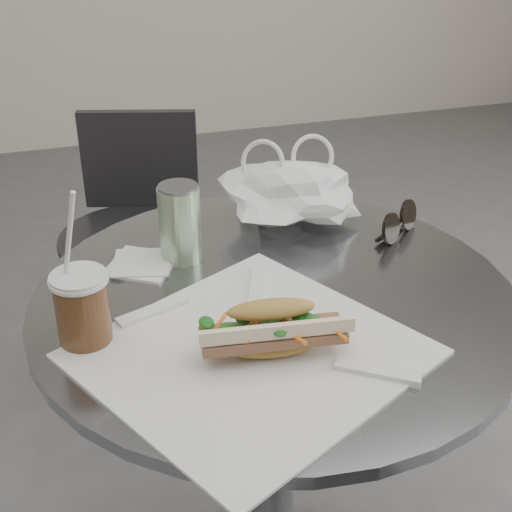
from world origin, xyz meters
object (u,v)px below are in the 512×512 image
object	(u,v)px
banh_mi	(272,330)
drink_can	(180,223)
cafe_table	(273,426)
sunglasses	(398,224)
chair_far	(142,275)
iced_coffee	(82,307)

from	to	relation	value
banh_mi	drink_can	size ratio (longest dim) A/B	1.87
cafe_table	drink_can	xyz separation A→B (m)	(-0.12, 0.15, 0.34)
cafe_table	drink_can	distance (m)	0.39
cafe_table	sunglasses	distance (m)	0.42
banh_mi	sunglasses	size ratio (longest dim) A/B	2.22
cafe_table	sunglasses	xyz separation A→B (m)	(0.27, 0.13, 0.30)
cafe_table	chair_far	distance (m)	0.82
iced_coffee	sunglasses	bearing A→B (deg)	16.68
banh_mi	drink_can	distance (m)	0.31
banh_mi	drink_can	bearing A→B (deg)	108.70
chair_far	iced_coffee	world-z (taller)	iced_coffee
chair_far	drink_can	size ratio (longest dim) A/B	5.65
cafe_table	sunglasses	bearing A→B (deg)	24.82
iced_coffee	banh_mi	bearing A→B (deg)	-23.71
banh_mi	iced_coffee	size ratio (longest dim) A/B	1.07
iced_coffee	sunglasses	distance (m)	0.59
iced_coffee	drink_can	distance (m)	0.26
iced_coffee	drink_can	xyz separation A→B (m)	(0.18, 0.20, 0.01)
cafe_table	sunglasses	size ratio (longest dim) A/B	6.75
cafe_table	chair_far	xyz separation A→B (m)	(-0.12, 0.80, -0.13)
chair_far	drink_can	bearing A→B (deg)	105.37
chair_far	sunglasses	distance (m)	0.88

